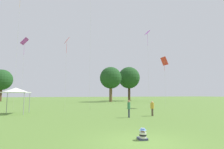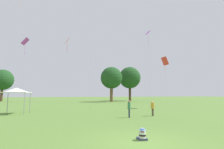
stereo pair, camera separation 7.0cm
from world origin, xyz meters
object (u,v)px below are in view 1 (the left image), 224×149
kite_5 (164,62)px  distant_tree_2 (111,78)px  kite_4 (67,43)px  distant_tree_0 (129,78)px  canopy_tent (16,90)px  person_standing_2 (129,107)px  kite_6 (24,43)px  seated_toddler (143,135)px  distant_tree_1 (1,80)px  kite_0 (148,36)px  kite_7 (20,3)px  person_standing_3 (152,107)px

kite_5 → distant_tree_2: 25.52m
kite_4 → distant_tree_0: (23.00, 32.69, -0.99)m
distant_tree_2 → kite_4: bearing=-118.3°
canopy_tent → kite_4: (5.53, 0.61, 6.28)m
canopy_tent → distant_tree_0: (28.52, 33.30, 5.28)m
distant_tree_0 → canopy_tent: bearing=-130.6°
person_standing_2 → kite_6: size_ratio=0.16×
canopy_tent → distant_tree_0: size_ratio=0.26×
seated_toddler → kite_6: 22.91m
distant_tree_1 → kite_0: bearing=-50.8°
person_standing_2 → kite_7: bearing=-132.6°
kite_4 → kite_7: bearing=-101.9°
person_standing_2 → kite_5: bearing=137.9°
seated_toddler → kite_7: (-10.30, 22.90, 17.04)m
canopy_tent → kite_5: 22.15m
distant_tree_1 → distant_tree_2: size_ratio=0.97×
person_standing_2 → kite_6: bearing=-128.2°
canopy_tent → distant_tree_2: bearing=54.0°
kite_0 → kite_7: kite_7 is taller
canopy_tent → kite_6: size_ratio=0.30×
person_standing_3 → distant_tree_1: size_ratio=0.15×
person_standing_2 → kite_0: kite_0 is taller
distant_tree_0 → distant_tree_2: 10.21m
seated_toddler → distant_tree_0: bearing=74.7°
canopy_tent → distant_tree_1: size_ratio=0.30×
person_standing_2 → kite_4: 12.23m
kite_4 → kite_5: (15.95, 1.54, -1.30)m
seated_toddler → distant_tree_0: (20.04, 47.90, 7.70)m
person_standing_3 → kite_0: size_ratio=0.12×
kite_7 → distant_tree_0: size_ratio=1.61×
seated_toddler → kite_5: bearing=59.6°
seated_toddler → person_standing_2: (2.62, 7.75, 0.76)m
kite_6 → distant_tree_1: bearing=-105.3°
kite_0 → kite_4: bearing=-38.5°
distant_tree_0 → kite_7: bearing=-140.5°
kite_6 → kite_5: bearing=140.3°
canopy_tent → distant_tree_1: bearing=106.6°
person_standing_3 → kite_7: kite_7 is taller
seated_toddler → canopy_tent: 17.06m
kite_4 → distant_tree_1: 44.56m
distant_tree_0 → person_standing_3: bearing=-110.2°
kite_7 → kite_4: bearing=-169.3°
seated_toddler → kite_4: kite_4 is taller
person_standing_2 → canopy_tent: (-11.10, 6.85, 1.66)m
kite_7 → distant_tree_0: (30.34, 25.00, -9.34)m
person_standing_2 → distant_tree_2: bearing=172.4°
kite_7 → distant_tree_0: kite_7 is taller
distant_tree_1 → kite_6: bearing=-71.7°
kite_4 → distant_tree_2: distant_tree_2 is taller
kite_6 → kite_7: 8.78m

